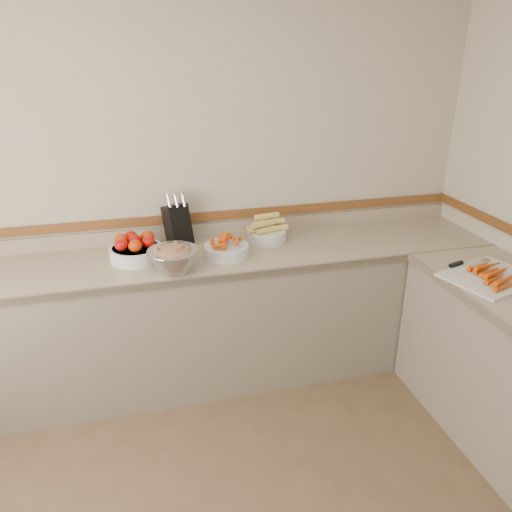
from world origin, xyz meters
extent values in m
plane|color=#BEB49C|center=(0.00, 2.00, 1.30)|extent=(4.00, 0.00, 4.00)
cube|color=tan|center=(0.00, 1.68, 0.88)|extent=(4.00, 0.65, 0.04)
cube|color=gray|center=(0.00, 1.68, 0.43)|extent=(4.00, 0.63, 0.86)
cube|color=#7B6A53|center=(0.00, 1.36, 0.88)|extent=(4.00, 0.02, 0.04)
cube|color=tan|center=(0.00, 1.99, 0.95)|extent=(4.00, 0.02, 0.10)
cube|color=brown|center=(0.00, 1.99, 1.05)|extent=(4.00, 0.02, 0.06)
cube|color=black|center=(-0.04, 1.90, 1.04)|extent=(0.20, 0.22, 0.29)
cylinder|color=silver|center=(-0.09, 1.87, 1.21)|extent=(0.03, 0.04, 0.08)
cylinder|color=silver|center=(-0.04, 1.87, 1.21)|extent=(0.03, 0.04, 0.08)
cylinder|color=silver|center=(0.01, 1.87, 1.21)|extent=(0.03, 0.04, 0.08)
cylinder|color=silver|center=(-0.09, 1.90, 1.21)|extent=(0.03, 0.04, 0.08)
cylinder|color=silver|center=(-0.04, 1.90, 1.21)|extent=(0.03, 0.04, 0.08)
cylinder|color=silver|center=(0.01, 1.90, 1.21)|extent=(0.03, 0.04, 0.08)
cylinder|color=silver|center=(-0.09, 1.93, 1.21)|extent=(0.03, 0.04, 0.08)
cylinder|color=silver|center=(-0.04, 1.93, 1.21)|extent=(0.03, 0.04, 0.08)
cylinder|color=silver|center=(0.01, 1.93, 1.21)|extent=(0.03, 0.04, 0.08)
cylinder|color=silver|center=(-0.32, 1.71, 0.94)|extent=(0.32, 0.32, 0.09)
torus|color=silver|center=(-0.32, 1.71, 0.98)|extent=(0.32, 0.32, 0.01)
cylinder|color=white|center=(-0.32, 1.71, 0.98)|extent=(0.28, 0.28, 0.01)
ellipsoid|color=#B20E07|center=(-0.40, 1.67, 1.02)|extent=(0.08, 0.08, 0.07)
ellipsoid|color=#C23107|center=(-0.32, 1.63, 1.02)|extent=(0.08, 0.08, 0.07)
ellipsoid|color=#B20E07|center=(-0.24, 1.68, 1.02)|extent=(0.08, 0.08, 0.07)
ellipsoid|color=#C23107|center=(-0.40, 1.77, 1.02)|extent=(0.08, 0.08, 0.07)
ellipsoid|color=#B20E07|center=(-0.32, 1.73, 1.02)|extent=(0.08, 0.08, 0.07)
ellipsoid|color=#C23107|center=(-0.24, 1.78, 1.02)|extent=(0.08, 0.08, 0.07)
ellipsoid|color=#B20E07|center=(-0.34, 1.80, 1.02)|extent=(0.08, 0.08, 0.07)
cylinder|color=silver|center=(0.23, 1.63, 0.94)|extent=(0.28, 0.28, 0.07)
torus|color=silver|center=(0.23, 1.63, 0.97)|extent=(0.28, 0.28, 0.01)
cylinder|color=white|center=(0.23, 1.63, 0.97)|extent=(0.25, 0.25, 0.01)
sphere|color=#CA3F07|center=(0.21, 1.68, 1.01)|extent=(0.03, 0.03, 0.03)
sphere|color=#CA3F07|center=(0.29, 1.66, 1.00)|extent=(0.03, 0.03, 0.03)
sphere|color=#CA3F07|center=(0.19, 1.65, 1.02)|extent=(0.03, 0.03, 0.03)
sphere|color=#CA3F07|center=(0.15, 1.62, 1.00)|extent=(0.03, 0.03, 0.03)
sphere|color=#CA3F07|center=(0.19, 1.61, 1.01)|extent=(0.03, 0.03, 0.03)
sphere|color=#CA3F07|center=(0.21, 1.62, 1.02)|extent=(0.03, 0.03, 0.03)
sphere|color=#CA3F07|center=(0.32, 1.63, 1.00)|extent=(0.03, 0.03, 0.03)
sphere|color=#CA3F07|center=(0.26, 1.67, 1.02)|extent=(0.03, 0.03, 0.03)
sphere|color=#CA3F07|center=(0.24, 1.62, 1.02)|extent=(0.03, 0.03, 0.03)
sphere|color=#CA3F07|center=(0.20, 1.61, 1.02)|extent=(0.03, 0.03, 0.03)
sphere|color=#CA3F07|center=(0.28, 1.62, 1.01)|extent=(0.03, 0.03, 0.03)
sphere|color=#CA3F07|center=(0.17, 1.65, 1.02)|extent=(0.03, 0.03, 0.03)
sphere|color=#CA3F07|center=(0.18, 1.55, 1.00)|extent=(0.03, 0.03, 0.03)
sphere|color=#CA3F07|center=(0.23, 1.62, 1.03)|extent=(0.03, 0.03, 0.03)
sphere|color=#CA3F07|center=(0.16, 1.65, 1.00)|extent=(0.03, 0.03, 0.03)
sphere|color=#CA3F07|center=(0.26, 1.59, 1.01)|extent=(0.03, 0.03, 0.03)
sphere|color=#CA3F07|center=(0.23, 1.62, 1.03)|extent=(0.03, 0.03, 0.03)
sphere|color=#CA3F07|center=(0.16, 1.61, 1.01)|extent=(0.03, 0.03, 0.03)
sphere|color=#CA3F07|center=(0.23, 1.63, 1.03)|extent=(0.03, 0.03, 0.03)
sphere|color=#CA3F07|center=(0.26, 1.62, 1.02)|extent=(0.03, 0.03, 0.03)
sphere|color=#CA3F07|center=(0.22, 1.63, 1.03)|extent=(0.03, 0.03, 0.03)
sphere|color=#CA3F07|center=(0.16, 1.58, 1.00)|extent=(0.03, 0.03, 0.03)
sphere|color=#CA3F07|center=(0.33, 1.64, 1.00)|extent=(0.03, 0.03, 0.03)
sphere|color=#CA3F07|center=(0.26, 1.58, 1.01)|extent=(0.03, 0.03, 0.03)
sphere|color=#CA3F07|center=(0.20, 1.63, 1.02)|extent=(0.03, 0.03, 0.03)
sphere|color=#CA3F07|center=(0.15, 1.61, 1.00)|extent=(0.03, 0.03, 0.03)
sphere|color=#CA3F07|center=(0.28, 1.57, 1.00)|extent=(0.03, 0.03, 0.03)
sphere|color=#CA3F07|center=(0.20, 1.63, 1.02)|extent=(0.03, 0.03, 0.03)
sphere|color=#CA3F07|center=(0.25, 1.64, 1.03)|extent=(0.03, 0.03, 0.03)
sphere|color=#CA3F07|center=(0.27, 1.57, 1.01)|extent=(0.03, 0.03, 0.03)
sphere|color=#CA3F07|center=(0.26, 1.53, 0.99)|extent=(0.03, 0.03, 0.03)
sphere|color=#CA3F07|center=(0.22, 1.63, 1.02)|extent=(0.03, 0.03, 0.03)
sphere|color=#CA3F07|center=(0.26, 1.63, 1.03)|extent=(0.03, 0.03, 0.03)
sphere|color=#CA3F07|center=(0.21, 1.64, 1.03)|extent=(0.03, 0.03, 0.03)
sphere|color=#CA3F07|center=(0.17, 1.59, 1.01)|extent=(0.03, 0.03, 0.03)
sphere|color=#CA3F07|center=(0.25, 1.62, 1.03)|extent=(0.03, 0.03, 0.03)
cylinder|color=silver|center=(0.55, 1.81, 0.94)|extent=(0.26, 0.26, 0.08)
torus|color=silver|center=(0.55, 1.81, 0.97)|extent=(0.26, 0.26, 0.01)
cylinder|color=#D5BE59|center=(0.49, 1.79, 0.99)|extent=(0.17, 0.06, 0.04)
cylinder|color=#D5BE59|center=(0.55, 1.77, 0.99)|extent=(0.17, 0.08, 0.04)
cylinder|color=#D5BE59|center=(0.60, 1.79, 0.99)|extent=(0.17, 0.04, 0.04)
cylinder|color=#D5BE59|center=(0.50, 1.84, 0.99)|extent=(0.18, 0.07, 0.04)
cylinder|color=#D5BE59|center=(0.58, 1.85, 0.99)|extent=(0.17, 0.05, 0.04)
cylinder|color=#D5BE59|center=(0.53, 1.81, 1.03)|extent=(0.18, 0.08, 0.04)
cylinder|color=#D5BE59|center=(0.58, 1.82, 1.03)|extent=(0.17, 0.04, 0.04)
cylinder|color=#D5BE59|center=(0.55, 1.83, 1.07)|extent=(0.17, 0.06, 0.04)
cylinder|color=#D5BE59|center=(0.51, 1.78, 1.03)|extent=(0.17, 0.09, 0.04)
cylinder|color=#B2B2BA|center=(-0.12, 1.47, 0.97)|extent=(0.30, 0.30, 0.14)
torus|color=#B2B2BA|center=(-0.12, 1.47, 1.03)|extent=(0.30, 0.30, 0.01)
ellipsoid|color=#A61333|center=(-0.12, 1.47, 1.02)|extent=(0.25, 0.25, 0.08)
cube|color=#A61333|center=(-0.09, 1.52, 1.06)|extent=(0.02, 0.02, 0.02)
cube|color=#85AB53|center=(-0.11, 1.46, 1.04)|extent=(0.03, 0.03, 0.02)
cube|color=#A61333|center=(-0.18, 1.43, 1.04)|extent=(0.02, 0.02, 0.02)
cube|color=#85AB53|center=(-0.20, 1.47, 1.05)|extent=(0.03, 0.03, 0.02)
cube|color=#A61333|center=(-0.19, 1.48, 1.04)|extent=(0.03, 0.03, 0.02)
cube|color=#85AB53|center=(-0.10, 1.41, 1.06)|extent=(0.02, 0.02, 0.02)
cube|color=#A61333|center=(-0.11, 1.47, 1.05)|extent=(0.02, 0.02, 0.02)
cube|color=#85AB53|center=(-0.07, 1.44, 1.06)|extent=(0.03, 0.03, 0.02)
cube|color=#A61333|center=(-0.16, 1.46, 1.05)|extent=(0.02, 0.02, 0.02)
cube|color=#85AB53|center=(-0.11, 1.46, 1.05)|extent=(0.02, 0.02, 0.02)
cube|color=#A61333|center=(-0.06, 1.45, 1.05)|extent=(0.02, 0.02, 0.02)
cube|color=#85AB53|center=(-0.04, 1.44, 1.05)|extent=(0.03, 0.03, 0.02)
cube|color=#A61333|center=(-0.20, 1.46, 1.06)|extent=(0.03, 0.03, 0.02)
cube|color=#85AB53|center=(-0.06, 1.46, 1.05)|extent=(0.03, 0.03, 0.02)
cube|color=silver|center=(1.62, 0.93, 0.91)|extent=(0.59, 0.51, 0.02)
cone|color=#CA4507|center=(1.62, 0.77, 0.93)|extent=(0.19, 0.09, 0.03)
cone|color=#CA4507|center=(1.62, 0.80, 0.96)|extent=(0.19, 0.09, 0.03)
cone|color=#CA4507|center=(1.62, 0.83, 0.93)|extent=(0.19, 0.09, 0.03)
cone|color=#CA4507|center=(1.62, 0.86, 0.93)|extent=(0.19, 0.09, 0.03)
cone|color=#CA4507|center=(1.62, 0.89, 0.96)|extent=(0.19, 0.09, 0.03)
cone|color=#CA4507|center=(1.62, 0.92, 0.93)|extent=(0.19, 0.09, 0.03)
cone|color=#CA4507|center=(1.62, 0.94, 0.93)|extent=(0.19, 0.09, 0.03)
cone|color=#CA4507|center=(1.62, 0.97, 0.96)|extent=(0.19, 0.09, 0.03)
cone|color=#CA4507|center=(1.62, 1.00, 0.93)|extent=(0.19, 0.09, 0.03)
cone|color=#CA4507|center=(1.62, 1.03, 0.93)|extent=(0.19, 0.09, 0.03)
cube|color=silver|center=(1.67, 1.10, 0.92)|extent=(0.21, 0.10, 0.00)
cube|color=black|center=(1.52, 1.10, 0.93)|extent=(0.11, 0.05, 0.02)
camera|label=1|loc=(-0.32, -1.22, 2.14)|focal=35.00mm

